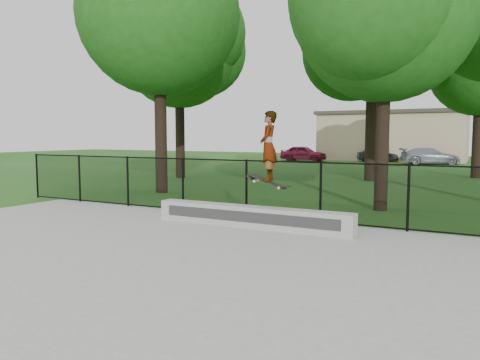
{
  "coord_description": "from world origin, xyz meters",
  "views": [
    {
      "loc": [
        5.5,
        -4.83,
        2.18
      ],
      "look_at": [
        0.71,
        4.2,
        1.2
      ],
      "focal_mm": 35.0,
      "sensor_mm": 36.0,
      "label": 1
    }
  ],
  "objects_px": {
    "grind_ledge": "(251,217)",
    "skater_airborne": "(268,148)",
    "car_a": "(303,153)",
    "car_b": "(377,155)",
    "car_c": "(430,156)"
  },
  "relations": [
    {
      "from": "grind_ledge",
      "to": "car_a",
      "type": "relative_size",
      "value": 1.25
    },
    {
      "from": "car_b",
      "to": "skater_airborne",
      "type": "height_order",
      "value": "skater_airborne"
    },
    {
      "from": "car_c",
      "to": "car_b",
      "type": "bearing_deg",
      "value": 49.31
    },
    {
      "from": "car_a",
      "to": "car_c",
      "type": "relative_size",
      "value": 0.98
    },
    {
      "from": "grind_ledge",
      "to": "car_a",
      "type": "bearing_deg",
      "value": 107.93
    },
    {
      "from": "car_a",
      "to": "car_c",
      "type": "distance_m",
      "value": 10.05
    },
    {
      "from": "skater_airborne",
      "to": "car_b",
      "type": "bearing_deg",
      "value": 97.16
    },
    {
      "from": "car_a",
      "to": "car_b",
      "type": "bearing_deg",
      "value": -72.3
    },
    {
      "from": "car_b",
      "to": "skater_airborne",
      "type": "relative_size",
      "value": 1.64
    },
    {
      "from": "grind_ledge",
      "to": "skater_airborne",
      "type": "distance_m",
      "value": 1.67
    },
    {
      "from": "grind_ledge",
      "to": "car_c",
      "type": "height_order",
      "value": "car_c"
    },
    {
      "from": "car_c",
      "to": "skater_airborne",
      "type": "xyz_separation_m",
      "value": [
        -0.44,
        -28.58,
        1.28
      ]
    },
    {
      "from": "car_b",
      "to": "skater_airborne",
      "type": "bearing_deg",
      "value": 164.75
    },
    {
      "from": "car_b",
      "to": "car_a",
      "type": "bearing_deg",
      "value": 84.92
    },
    {
      "from": "grind_ledge",
      "to": "car_a",
      "type": "height_order",
      "value": "car_a"
    }
  ]
}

